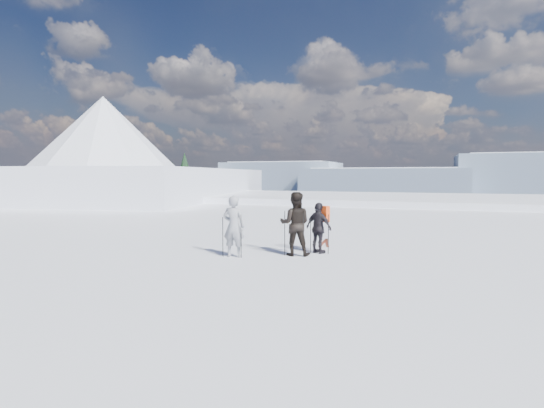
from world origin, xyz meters
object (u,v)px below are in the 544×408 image
Objects in this scene: skier_dark at (295,224)px; skis_loose at (325,243)px; skier_grey at (234,226)px; skier_pack at (319,228)px.

skier_dark is 1.13× the size of skis_loose.
skier_dark is 2.74m from skis_loose.
skier_grey is 4.02m from skis_loose.
skier_grey is 0.95× the size of skier_dark.
skis_loose is (1.97, 3.39, -0.90)m from skier_grey.
skier_dark reaches higher than skier_grey.
skier_grey is 2.64m from skier_pack.
skier_dark is at bearing 68.60° from skier_pack.
skier_dark is 0.84m from skier_pack.
skier_grey is at bearing -120.25° from skis_loose.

